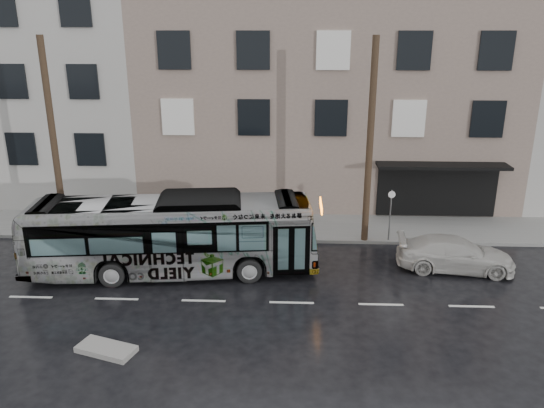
{
  "coord_description": "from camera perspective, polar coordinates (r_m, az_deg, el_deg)",
  "views": [
    {
      "loc": [
        3.22,
        -19.5,
        9.41
      ],
      "look_at": [
        2.28,
        2.5,
        2.08
      ],
      "focal_mm": 35.0,
      "sensor_mm": 36.0,
      "label": 1
    }
  ],
  "objects": [
    {
      "name": "ground",
      "position": [
        21.9,
        -6.29,
        -7.16
      ],
      "size": [
        120.0,
        120.0,
        0.0
      ],
      "primitive_type": "plane",
      "color": "black",
      "rests_on": "ground"
    },
    {
      "name": "sidewalk",
      "position": [
        26.33,
        -4.73,
        -2.42
      ],
      "size": [
        90.0,
        3.6,
        0.15
      ],
      "primitive_type": "cube",
      "color": "gray",
      "rests_on": "ground"
    },
    {
      "name": "building_taupe",
      "position": [
        32.49,
        5.69,
        11.42
      ],
      "size": [
        20.0,
        12.0,
        11.0
      ],
      "primitive_type": "cube",
      "color": "gray",
      "rests_on": "ground"
    },
    {
      "name": "utility_pole_front",
      "position": [
        23.53,
        10.49,
        6.43
      ],
      "size": [
        0.3,
        0.3,
        9.0
      ],
      "primitive_type": "cylinder",
      "color": "#3E2F1F",
      "rests_on": "sidewalk"
    },
    {
      "name": "utility_pole_rear",
      "position": [
        25.65,
        -22.45,
        6.33
      ],
      "size": [
        0.3,
        0.3,
        9.0
      ],
      "primitive_type": "cylinder",
      "color": "#3E2F1F",
      "rests_on": "sidewalk"
    },
    {
      "name": "sign_post",
      "position": [
        24.58,
        12.58,
        -1.19
      ],
      "size": [
        0.06,
        0.06,
        2.4
      ],
      "primitive_type": "cylinder",
      "color": "slate",
      "rests_on": "sidewalk"
    },
    {
      "name": "bus",
      "position": [
        21.45,
        -10.68,
        -3.29
      ],
      "size": [
        11.68,
        3.93,
        3.19
      ],
      "primitive_type": "imported",
      "rotation": [
        0.0,
        0.0,
        1.68
      ],
      "color": "#B2B2B2",
      "rests_on": "ground"
    },
    {
      "name": "white_sedan",
      "position": [
        22.89,
        19.09,
        -5.1
      ],
      "size": [
        4.84,
        2.41,
        1.35
      ],
      "primitive_type": "imported",
      "rotation": [
        0.0,
        0.0,
        1.46
      ],
      "color": "#B5B3AD",
      "rests_on": "ground"
    },
    {
      "name": "slush_pile",
      "position": [
        17.53,
        -17.4,
        -14.67
      ],
      "size": [
        1.96,
        1.33,
        0.18
      ],
      "primitive_type": "cube",
      "rotation": [
        0.0,
        0.0,
        -0.32
      ],
      "color": "gray",
      "rests_on": "ground"
    }
  ]
}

